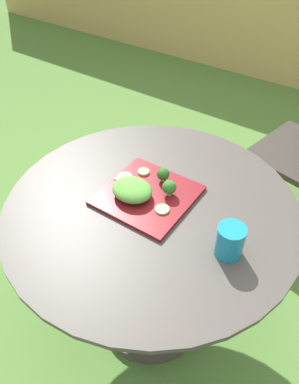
# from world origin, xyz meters

# --- Properties ---
(ground_plane) EXTENTS (12.00, 12.00, 0.00)m
(ground_plane) POSITION_xyz_m (0.00, 0.00, 0.00)
(ground_plane) COLOR #4C7533
(patio_table) EXTENTS (0.97, 0.97, 0.70)m
(patio_table) POSITION_xyz_m (0.00, 0.00, 0.47)
(patio_table) COLOR #423D38
(patio_table) RESTS_ON ground_plane
(salad_plate) EXTENTS (0.29, 0.29, 0.01)m
(salad_plate) POSITION_xyz_m (-0.03, 0.03, 0.71)
(salad_plate) COLOR maroon
(salad_plate) RESTS_ON patio_table
(drinking_glass) EXTENTS (0.08, 0.08, 0.10)m
(drinking_glass) POSITION_xyz_m (0.29, -0.04, 0.75)
(drinking_glass) COLOR teal
(drinking_glass) RESTS_ON patio_table
(fork) EXTENTS (0.15, 0.03, 0.00)m
(fork) POSITION_xyz_m (-0.08, 0.02, 0.72)
(fork) COLOR silver
(fork) RESTS_ON salad_plate
(lettuce_mound) EXTENTS (0.14, 0.12, 0.05)m
(lettuce_mound) POSITION_xyz_m (-0.07, -0.01, 0.74)
(lettuce_mound) COLOR #519338
(lettuce_mound) RESTS_ON salad_plate
(broccoli_floret_0) EXTENTS (0.04, 0.04, 0.05)m
(broccoli_floret_0) POSITION_xyz_m (-0.03, 0.11, 0.74)
(broccoli_floret_0) COLOR #99B770
(broccoli_floret_0) RESTS_ON salad_plate
(broccoli_floret_1) EXTENTS (0.05, 0.05, 0.06)m
(broccoli_floret_1) POSITION_xyz_m (0.03, 0.06, 0.75)
(broccoli_floret_1) COLOR #99B770
(broccoli_floret_1) RESTS_ON salad_plate
(cucumber_slice_0) EXTENTS (0.04, 0.04, 0.01)m
(cucumber_slice_0) POSITION_xyz_m (-0.11, 0.11, 0.72)
(cucumber_slice_0) COLOR #8EB766
(cucumber_slice_0) RESTS_ON salad_plate
(cucumber_slice_1) EXTENTS (0.05, 0.05, 0.01)m
(cucumber_slice_1) POSITION_xyz_m (-0.15, 0.05, 0.72)
(cucumber_slice_1) COLOR #8EB766
(cucumber_slice_1) RESTS_ON salad_plate
(cucumber_slice_2) EXTENTS (0.05, 0.05, 0.01)m
(cucumber_slice_2) POSITION_xyz_m (0.05, -0.01, 0.72)
(cucumber_slice_2) COLOR #8EB766
(cucumber_slice_2) RESTS_ON salad_plate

